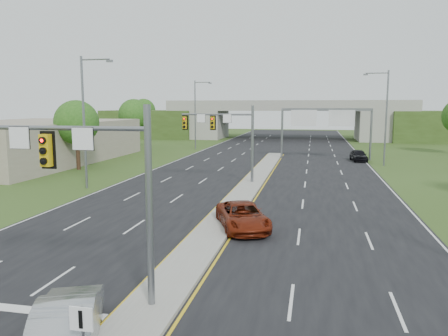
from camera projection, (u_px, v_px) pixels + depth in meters
The scene contains 21 objects.
ground at pixel (152, 308), 15.09m from camera, with size 240.00×240.00×0.00m, color #314719.
road at pixel (264, 168), 49.03m from camera, with size 24.00×160.00×0.02m, color black.
median at pixel (249, 187), 37.38m from camera, with size 2.00×54.00×0.16m, color gray.
lane_markings at pixel (251, 176), 43.25m from camera, with size 23.72×160.00×0.01m.
signal_mast_near at pixel (85, 172), 14.80m from camera, with size 6.62×0.60×7.00m.
signal_mast_far at pixel (227, 131), 39.05m from camera, with size 6.62×0.60×7.00m.
keep_right_sign at pixel (82, 334), 10.49m from camera, with size 0.60×0.13×2.20m.
sign_gantry at pixel (325, 119), 56.59m from camera, with size 11.58×0.44×6.67m.
overpass at pixel (288, 122), 92.18m from camera, with size 80.00×14.00×8.10m.
lightpole_l_mid at pixel (86, 116), 36.28m from camera, with size 2.85×0.25×11.00m.
lightpole_l_far at pixel (196, 111), 70.22m from camera, with size 2.85×0.25×11.00m.
lightpole_r_far at pixel (385, 113), 50.38m from camera, with size 2.85×0.25×11.00m.
tree_l_near at pixel (77, 122), 47.44m from camera, with size 4.80×4.80×7.60m.
tree_l_mid at pixel (134, 115), 72.44m from camera, with size 5.20×5.20×8.12m.
tree_back_a at pixel (144, 110), 113.00m from camera, with size 6.00×6.00×8.85m.
tree_back_b at pixel (196, 112), 110.26m from camera, with size 5.60×5.60×8.32m.
tree_back_c at pixel (397, 112), 100.70m from camera, with size 5.60×5.60×8.32m.
commercial_building at pixel (26, 142), 54.66m from camera, with size 18.00×30.00×5.00m, color gray.
car_silver at pixel (68, 320), 12.64m from camera, with size 1.65×4.72×1.55m, color #9A9EA1.
car_far_a at pixel (243, 216), 24.73m from camera, with size 2.44×5.29×1.47m, color #651B0A.
car_far_c at pixel (359, 155), 55.35m from camera, with size 1.74×4.33×1.48m, color black.
Camera 1 is at (5.31, -13.46, 6.94)m, focal length 35.00 mm.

